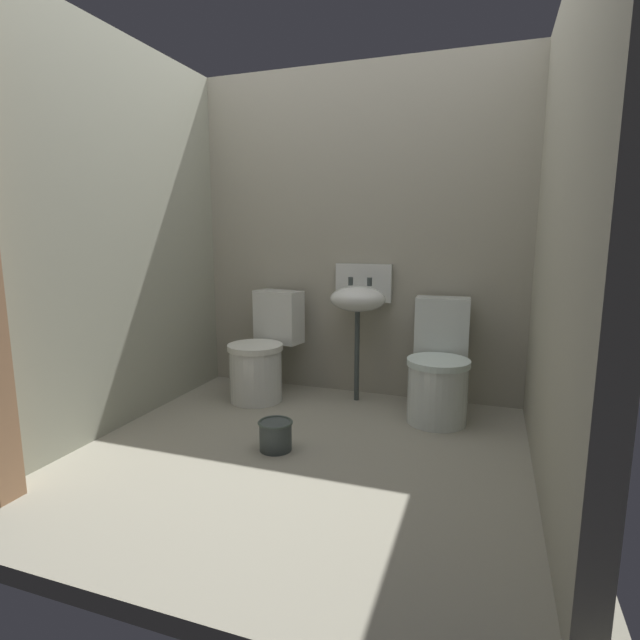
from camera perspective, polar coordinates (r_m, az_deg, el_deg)
ground_plane at (r=2.92m, az=-1.85°, el=-15.39°), size 2.83×2.60×0.08m
wall_back at (r=3.73m, az=4.49°, el=9.80°), size 2.83×0.10×2.40m
wall_left at (r=3.38m, az=-22.00°, el=9.10°), size 0.10×2.40×2.40m
wall_right at (r=2.58m, az=26.50°, el=8.74°), size 0.10×2.40×2.40m
toilet_left at (r=3.68m, az=-6.64°, el=-4.05°), size 0.49×0.65×0.78m
toilet_right at (r=3.34m, az=13.58°, el=-5.71°), size 0.42×0.61×0.78m
sink at (r=3.54m, az=4.49°, el=2.57°), size 0.42×0.35×0.99m
bucket at (r=2.86m, az=-5.17°, el=-13.08°), size 0.20×0.20×0.17m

